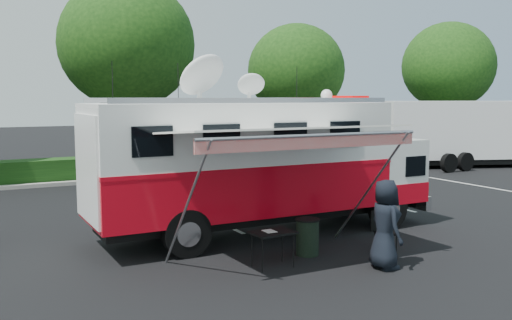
{
  "coord_description": "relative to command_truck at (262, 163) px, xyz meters",
  "views": [
    {
      "loc": [
        -7.04,
        -12.84,
        3.58
      ],
      "look_at": [
        0.0,
        0.5,
        1.9
      ],
      "focal_mm": 40.0,
      "sensor_mm": 36.0,
      "label": 1
    }
  ],
  "objects": [
    {
      "name": "command_truck",
      "position": [
        0.0,
        0.0,
        0.0
      ],
      "size": [
        9.14,
        2.52,
        4.39
      ],
      "color": "black",
      "rests_on": "ground_plane"
    },
    {
      "name": "stall_lines",
      "position": [
        -0.42,
        3.0,
        -1.88
      ],
      "size": [
        24.12,
        5.5,
        0.01
      ],
      "color": "silver",
      "rests_on": "ground_plane"
    },
    {
      "name": "back_border",
      "position": [
        1.22,
        12.9,
        3.12
      ],
      "size": [
        60.0,
        6.14,
        8.87
      ],
      "color": "#9E998E",
      "rests_on": "ground_plane"
    },
    {
      "name": "awning",
      "position": [
        -0.82,
        -2.61,
        0.95
      ],
      "size": [
        4.99,
        2.58,
        3.02
      ],
      "color": "white",
      "rests_on": "ground_plane"
    },
    {
      "name": "semi_trailer",
      "position": [
        17.25,
        7.58,
        -0.11
      ],
      "size": [
        11.0,
        5.87,
        3.35
      ],
      "color": "white",
      "rests_on": "ground_plane"
    },
    {
      "name": "trash_bin",
      "position": [
        -0.03,
        -2.2,
        -1.46
      ],
      "size": [
        0.56,
        0.56,
        0.83
      ],
      "color": "black",
      "rests_on": "ground_plane"
    },
    {
      "name": "folding_chair",
      "position": [
        1.74,
        -2.7,
        -1.34
      ],
      "size": [
        0.55,
        0.58,
        0.92
      ],
      "color": "black",
      "rests_on": "ground_plane"
    },
    {
      "name": "person",
      "position": [
        0.85,
        -3.81,
        -1.88
      ],
      "size": [
        0.73,
        1.0,
        1.88
      ],
      "primitive_type": "imported",
      "rotation": [
        0.0,
        0.0,
        1.42
      ],
      "color": "black",
      "rests_on": "ground_plane"
    },
    {
      "name": "folding_table",
      "position": [
        -1.19,
        -2.65,
        -1.16
      ],
      "size": [
        0.96,
        0.72,
        0.77
      ],
      "color": "black",
      "rests_on": "ground_plane"
    },
    {
      "name": "ground_plane",
      "position": [
        0.08,
        0.0,
        -1.88
      ],
      "size": [
        120.0,
        120.0,
        0.0
      ],
      "primitive_type": "plane",
      "color": "black",
      "rests_on": "ground"
    }
  ]
}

